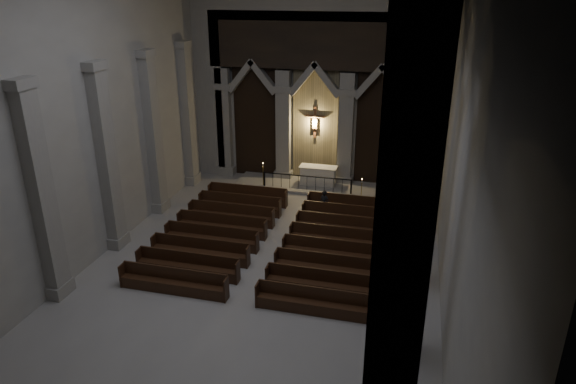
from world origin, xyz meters
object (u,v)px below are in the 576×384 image
object	(u,v)px
candle_stand_right	(361,197)
pews	(275,241)
candle_stand_left	(263,181)
altar_rail	(307,181)
altar	(318,175)
worshipper	(324,204)

from	to	relation	value
candle_stand_right	pews	size ratio (longest dim) A/B	0.15
candle_stand_left	candle_stand_right	distance (m)	5.75
altar_rail	candle_stand_left	size ratio (longest dim) A/B	3.36
altar_rail	altar	bearing A→B (deg)	65.40
worshipper	candle_stand_right	bearing A→B (deg)	69.17
altar	altar_rail	size ratio (longest dim) A/B	0.42
candle_stand_right	pews	world-z (taller)	candle_stand_right
altar	candle_stand_right	distance (m)	3.27
altar	altar_rail	distance (m)	1.06
altar	candle_stand_left	bearing A→B (deg)	-163.02
pews	candle_stand_right	bearing A→B (deg)	61.72
altar_rail	pews	xyz separation A→B (m)	(0.00, -6.69, -0.34)
worshipper	candle_stand_left	bearing A→B (deg)	160.56
candle_stand_right	pews	distance (m)	6.58
altar	pews	xyz separation A→B (m)	(-0.44, -7.65, -0.38)
altar	candle_stand_right	world-z (taller)	candle_stand_right
candle_stand_left	worshipper	xyz separation A→B (m)	(4.07, -3.01, 0.27)
candle_stand_left	candle_stand_right	xyz separation A→B (m)	(5.67, -0.95, -0.02)
altar	worshipper	bearing A→B (deg)	-74.76
pews	worshipper	size ratio (longest dim) A/B	7.11
altar	candle_stand_left	size ratio (longest dim) A/B	1.42
altar	altar_rail	world-z (taller)	altar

